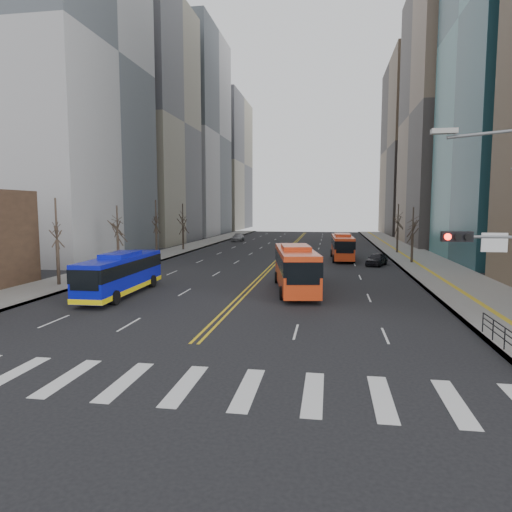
# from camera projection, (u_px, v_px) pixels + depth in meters

# --- Properties ---
(ground) EXTENTS (220.00, 220.00, 0.00)m
(ground) POSITION_uv_depth(u_px,v_px,m) (155.00, 383.00, 17.09)
(ground) COLOR black
(sidewalk_right) EXTENTS (7.00, 130.00, 0.15)m
(sidewalk_right) POSITION_uv_depth(u_px,v_px,m) (417.00, 258.00, 58.47)
(sidewalk_right) COLOR slate
(sidewalk_right) RESTS_ON ground
(sidewalk_left) EXTENTS (5.00, 130.00, 0.15)m
(sidewalk_left) POSITION_uv_depth(u_px,v_px,m) (164.00, 254.00, 63.88)
(sidewalk_left) COLOR slate
(sidewalk_left) RESTS_ON ground
(crosswalk) EXTENTS (26.70, 4.00, 0.01)m
(crosswalk) POSITION_uv_depth(u_px,v_px,m) (155.00, 383.00, 17.09)
(crosswalk) COLOR silver
(crosswalk) RESTS_ON ground
(centerline) EXTENTS (0.55, 100.00, 0.01)m
(centerline) POSITION_uv_depth(u_px,v_px,m) (288.00, 250.00, 71.08)
(centerline) COLOR gold
(centerline) RESTS_ON ground
(office_towers) EXTENTS (83.00, 134.00, 58.00)m
(office_towers) POSITION_uv_depth(u_px,v_px,m) (296.00, 111.00, 81.79)
(office_towers) COLOR #97979A
(office_towers) RESTS_ON ground
(pedestrian_railing) EXTENTS (0.06, 6.06, 1.02)m
(pedestrian_railing) POSITION_uv_depth(u_px,v_px,m) (505.00, 335.00, 20.62)
(pedestrian_railing) COLOR black
(pedestrian_railing) RESTS_ON sidewalk_right
(street_trees) EXTENTS (35.20, 47.20, 7.60)m
(street_trees) POSITION_uv_depth(u_px,v_px,m) (209.00, 223.00, 51.63)
(street_trees) COLOR #2E241C
(street_trees) RESTS_ON ground
(blue_bus) EXTENTS (2.77, 11.01, 3.22)m
(blue_bus) POSITION_uv_depth(u_px,v_px,m) (121.00, 273.00, 34.30)
(blue_bus) COLOR #0B11A6
(blue_bus) RESTS_ON ground
(red_bus_near) EXTENTS (4.52, 11.77, 3.63)m
(red_bus_near) POSITION_uv_depth(u_px,v_px,m) (295.00, 265.00, 35.97)
(red_bus_near) COLOR red
(red_bus_near) RESTS_ON ground
(red_bus_far) EXTENTS (2.90, 10.44, 3.31)m
(red_bus_far) POSITION_uv_depth(u_px,v_px,m) (342.00, 245.00, 57.56)
(red_bus_far) COLOR red
(red_bus_far) RESTS_ON ground
(car_white) EXTENTS (3.20, 4.73, 1.47)m
(car_white) POSITION_uv_depth(u_px,v_px,m) (126.00, 270.00, 42.85)
(car_white) COLOR silver
(car_white) RESTS_ON ground
(car_dark_mid) EXTENTS (3.12, 4.57, 1.44)m
(car_dark_mid) POSITION_uv_depth(u_px,v_px,m) (377.00, 259.00, 51.94)
(car_dark_mid) COLOR black
(car_dark_mid) RESTS_ON ground
(car_silver) EXTENTS (2.30, 5.12, 1.46)m
(car_silver) POSITION_uv_depth(u_px,v_px,m) (238.00, 237.00, 89.56)
(car_silver) COLOR gray
(car_silver) RESTS_ON ground
(car_dark_far) EXTENTS (2.22, 4.40, 1.19)m
(car_dark_far) POSITION_uv_depth(u_px,v_px,m) (342.00, 238.00, 89.14)
(car_dark_far) COLOR black
(car_dark_far) RESTS_ON ground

